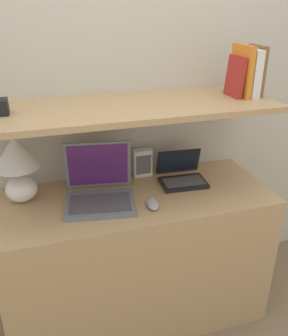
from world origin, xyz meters
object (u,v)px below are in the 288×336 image
object	(u,v)px
table_lamp	(17,163)
book_red	(235,77)
laptop_large	(99,190)
computer_mouse	(153,203)
router_box	(142,163)
book_brown	(256,71)
laptop_small	(182,176)
book_white	(249,72)
book_orange	(242,71)

from	to	relation	value
table_lamp	book_red	xyz separation A→B (m)	(1.07, -0.05, 0.35)
laptop_large	computer_mouse	world-z (taller)	laptop_large
router_box	book_brown	size ratio (longest dim) A/B	0.64
table_lamp	laptop_small	bearing A→B (deg)	-2.94
computer_mouse	book_white	xyz separation A→B (m)	(0.55, 0.19, 0.54)
book_brown	computer_mouse	bearing A→B (deg)	-162.28
computer_mouse	book_white	size ratio (longest dim) A/B	0.54
router_box	book_brown	bearing A→B (deg)	-14.56
laptop_large	laptop_small	bearing A→B (deg)	8.77
laptop_large	book_brown	xyz separation A→B (m)	(0.82, 0.06, 0.51)
table_lamp	laptop_large	distance (m)	0.40
laptop_large	computer_mouse	xyz separation A→B (m)	(0.23, -0.13, -0.04)
table_lamp	laptop_small	distance (m)	0.83
computer_mouse	book_red	size ratio (longest dim) A/B	0.63
laptop_large	computer_mouse	bearing A→B (deg)	-29.23
router_box	book_white	bearing A→B (deg)	-15.64
book_brown	book_white	bearing A→B (deg)	180.00
table_lamp	book_red	distance (m)	1.12
laptop_small	computer_mouse	xyz separation A→B (m)	(-0.23, -0.20, -0.02)
book_orange	book_brown	bearing A→B (deg)	-0.00
book_white	book_orange	size ratio (longest dim) A/B	0.92
table_lamp	book_white	size ratio (longest dim) A/B	1.46
router_box	book_white	distance (m)	0.72
table_lamp	book_brown	size ratio (longest dim) A/B	1.38
book_white	book_red	world-z (taller)	book_white
book_brown	book_white	world-z (taller)	book_brown
laptop_small	book_orange	xyz separation A→B (m)	(0.29, -0.01, 0.53)
laptop_large	book_brown	size ratio (longest dim) A/B	1.53
laptop_small	router_box	xyz separation A→B (m)	(-0.18, 0.13, 0.04)
book_red	book_orange	bearing A→B (deg)	0.00
table_lamp	book_brown	bearing A→B (deg)	-2.42
book_brown	laptop_large	bearing A→B (deg)	-175.67
book_brown	book_red	distance (m)	0.11
book_orange	book_red	distance (m)	0.04
table_lamp	book_red	bearing A→B (deg)	-2.67
computer_mouse	router_box	world-z (taller)	router_box
router_box	table_lamp	bearing A→B (deg)	-171.73
laptop_small	book_orange	bearing A→B (deg)	-1.60
book_white	book_orange	distance (m)	0.04
laptop_small	book_orange	distance (m)	0.61
laptop_small	book_white	bearing A→B (deg)	-1.40
book_brown	book_red	size ratio (longest dim) A/B	1.23
book_orange	laptop_large	bearing A→B (deg)	-175.20
laptop_small	book_white	xyz separation A→B (m)	(0.33, -0.01, 0.52)
computer_mouse	laptop_large	bearing A→B (deg)	150.77
table_lamp	laptop_small	xyz separation A→B (m)	(0.81, -0.04, -0.16)
table_lamp	router_box	xyz separation A→B (m)	(0.63, 0.09, -0.12)
laptop_large	book_brown	distance (m)	0.97
table_lamp	computer_mouse	world-z (taller)	table_lamp
laptop_small	book_brown	world-z (taller)	book_brown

